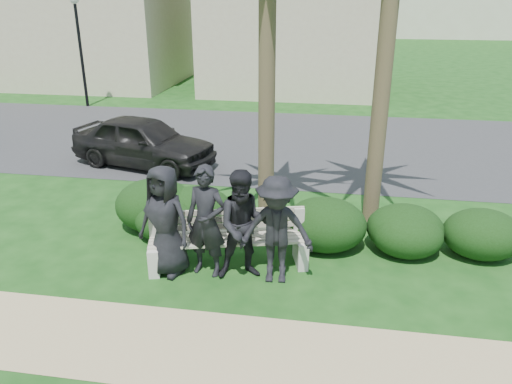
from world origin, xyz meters
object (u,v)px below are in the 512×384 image
(man_d, at_px, (276,230))
(man_c, at_px, (244,225))
(street_lamp, at_px, (78,31))
(park_bench, at_px, (229,243))
(man_a, at_px, (165,221))
(man_b, at_px, (206,221))
(car_a, at_px, (143,142))

(man_d, bearing_deg, man_c, 171.39)
(man_c, relative_size, man_d, 1.02)
(man_c, bearing_deg, street_lamp, 110.52)
(park_bench, bearing_deg, man_c, -56.99)
(park_bench, bearing_deg, man_a, -173.54)
(park_bench, relative_size, man_b, 1.49)
(man_c, bearing_deg, park_bench, 121.69)
(man_d, bearing_deg, man_b, 173.70)
(street_lamp, relative_size, man_b, 2.28)
(man_a, height_order, man_b, man_b)
(park_bench, distance_m, man_c, 0.67)
(park_bench, relative_size, man_c, 1.52)
(man_a, bearing_deg, street_lamp, 137.78)
(man_a, distance_m, car_a, 5.73)
(man_b, bearing_deg, street_lamp, 135.37)
(man_d, distance_m, car_a, 6.67)
(street_lamp, height_order, car_a, street_lamp)
(park_bench, height_order, car_a, car_a)
(street_lamp, distance_m, man_b, 14.56)
(man_a, height_order, man_c, man_a)
(park_bench, bearing_deg, street_lamp, 111.50)
(man_b, distance_m, man_c, 0.63)
(man_a, relative_size, car_a, 0.48)
(street_lamp, height_order, man_b, street_lamp)
(street_lamp, distance_m, car_a, 8.78)
(man_c, bearing_deg, car_a, 109.92)
(street_lamp, relative_size, man_c, 2.32)
(man_b, xyz_separation_m, car_a, (-3.06, 5.11, -0.27))
(park_bench, xyz_separation_m, car_a, (-3.36, 4.82, 0.25))
(man_d, relative_size, car_a, 0.46)
(man_a, relative_size, man_c, 1.02)
(man_a, bearing_deg, car_a, 130.58)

